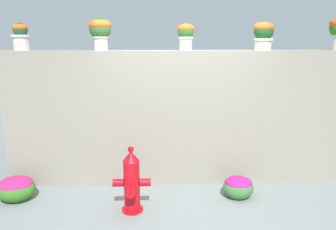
# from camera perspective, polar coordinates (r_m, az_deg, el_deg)

# --- Properties ---
(ground_plane) EXTENTS (24.00, 24.00, 0.00)m
(ground_plane) POSITION_cam_1_polar(r_m,az_deg,el_deg) (4.53, 3.27, -16.80)
(ground_plane) COLOR gray
(stone_wall) EXTENTS (5.33, 0.34, 2.07)m
(stone_wall) POSITION_cam_1_polar(r_m,az_deg,el_deg) (5.12, 2.34, -0.56)
(stone_wall) COLOR gray
(stone_wall) RESTS_ON ground
(potted_plant_0) EXTENTS (0.27, 0.27, 0.39)m
(potted_plant_0) POSITION_cam_1_polar(r_m,az_deg,el_deg) (5.34, -24.09, 12.44)
(potted_plant_0) COLOR silver
(potted_plant_0) RESTS_ON stone_wall
(potted_plant_1) EXTENTS (0.33, 0.33, 0.46)m
(potted_plant_1) POSITION_cam_1_polar(r_m,az_deg,el_deg) (4.98, -11.63, 14.20)
(potted_plant_1) COLOR silver
(potted_plant_1) RESTS_ON stone_wall
(potted_plant_2) EXTENTS (0.26, 0.26, 0.39)m
(potted_plant_2) POSITION_cam_1_polar(r_m,az_deg,el_deg) (4.98, 3.09, 13.88)
(potted_plant_2) COLOR silver
(potted_plant_2) RESTS_ON stone_wall
(potted_plant_3) EXTENTS (0.30, 0.30, 0.42)m
(potted_plant_3) POSITION_cam_1_polar(r_m,az_deg,el_deg) (5.22, 16.20, 13.45)
(potted_plant_3) COLOR beige
(potted_plant_3) RESTS_ON stone_wall
(fire_hydrant) EXTENTS (0.50, 0.41, 0.89)m
(fire_hydrant) POSITION_cam_1_polar(r_m,az_deg,el_deg) (4.45, -6.29, -11.58)
(fire_hydrant) COLOR red
(fire_hydrant) RESTS_ON ground
(flower_bush_left) EXTENTS (0.53, 0.48, 0.35)m
(flower_bush_left) POSITION_cam_1_polar(r_m,az_deg,el_deg) (5.27, -24.78, -11.31)
(flower_bush_left) COLOR #357222
(flower_bush_left) RESTS_ON ground
(flower_bush_right) EXTENTS (0.44, 0.39, 0.33)m
(flower_bush_right) POSITION_cam_1_polar(r_m,az_deg,el_deg) (4.98, 12.04, -11.94)
(flower_bush_right) COLOR #3E7636
(flower_bush_right) RESTS_ON ground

